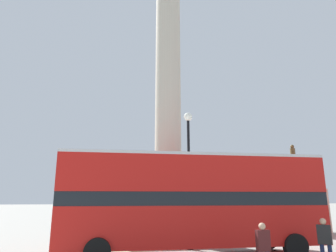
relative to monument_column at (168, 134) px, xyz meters
name	(u,v)px	position (x,y,z in m)	size (l,w,h in m)	color
ground_plane	(168,240)	(0.00, 0.00, -6.32)	(200.00, 200.00, 0.00)	gray
monument_column	(168,134)	(0.00, 0.00, 0.00)	(5.60, 5.60, 20.31)	#BCB29E
bus_b	(193,199)	(0.23, -5.17, -3.96)	(11.26, 2.80, 4.27)	red
equestrian_statue	(298,207)	(9.86, 2.05, -4.56)	(4.43, 3.91, 6.30)	#BCB29E
street_lamp	(189,166)	(0.50, -3.36, -2.35)	(0.45, 0.45, 6.82)	black
pedestrian_near_lamp	(325,240)	(4.18, -8.23, -5.36)	(0.44, 0.45, 1.71)	#192347
pedestrian_by_plinth	(263,247)	(1.47, -8.99, -5.41)	(0.45, 0.22, 1.65)	#192347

